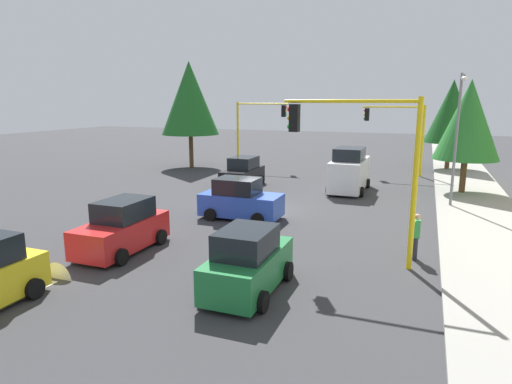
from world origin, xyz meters
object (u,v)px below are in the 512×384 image
object	(u,v)px
tree_roadside_far	(452,111)
car_green	(248,263)
traffic_signal_near_left	(361,148)
street_lamp_curbside	(458,126)
car_blue	(240,200)
delivery_van_white	(349,171)
traffic_signal_far_right	(258,121)
pedestrian_crossing	(416,235)
tree_roadside_mid	(468,120)
car_red	(122,228)
traffic_signal_far_left	(397,126)
tree_opposite_side	(190,98)
car_black	(243,173)

from	to	relation	value
tree_roadside_far	car_green	world-z (taller)	tree_roadside_far
traffic_signal_near_left	street_lamp_curbside	xyz separation A→B (m)	(-9.61, 3.49, 0.28)
car_blue	delivery_van_white	bearing A→B (deg)	155.92
traffic_signal_near_left	tree_roadside_far	world-z (taller)	tree_roadside_far
traffic_signal_far_right	car_green	distance (m)	25.37
pedestrian_crossing	tree_roadside_far	bearing A→B (deg)	175.43
tree_roadside_mid	car_blue	xyz separation A→B (m)	(10.00, -10.45, -3.61)
delivery_van_white	car_green	distance (m)	16.20
tree_roadside_far	delivery_van_white	xyz separation A→B (m)	(11.44, -6.13, -3.50)
tree_roadside_far	car_red	xyz separation A→B (m)	(25.99, -12.26, -3.88)
traffic_signal_far_left	tree_roadside_far	size ratio (longest dim) A/B	0.73
tree_roadside_mid	pedestrian_crossing	world-z (taller)	tree_roadside_mid
traffic_signal_far_right	tree_opposite_side	bearing A→B (deg)	-69.42
street_lamp_curbside	car_black	bearing A→B (deg)	-98.37
street_lamp_curbside	pedestrian_crossing	size ratio (longest dim) A/B	4.12
traffic_signal_far_left	tree_roadside_far	xyz separation A→B (m)	(-4.00, 3.86, 1.00)
traffic_signal_near_left	traffic_signal_far_left	distance (m)	20.00
pedestrian_crossing	car_red	bearing A→B (deg)	-73.92
car_black	pedestrian_crossing	size ratio (longest dim) A/B	2.33
traffic_signal_near_left	car_green	size ratio (longest dim) A/B	1.53
traffic_signal_far_left	car_blue	distance (m)	17.36
tree_roadside_far	car_blue	bearing A→B (deg)	-26.45
delivery_van_white	car_green	world-z (taller)	delivery_van_white
traffic_signal_far_left	car_red	bearing A→B (deg)	-20.90
tree_opposite_side	pedestrian_crossing	xyz separation A→B (m)	(16.99, 18.66, -4.91)
tree_opposite_side	car_green	distance (m)	26.26
street_lamp_curbside	car_red	distance (m)	17.01
car_black	tree_roadside_far	bearing A→B (deg)	134.03
car_green	car_black	bearing A→B (deg)	-156.68
car_blue	car_red	world-z (taller)	same
car_black	car_blue	distance (m)	8.05
traffic_signal_far_right	street_lamp_curbside	bearing A→B (deg)	55.06
traffic_signal_near_left	car_green	distance (m)	5.51
traffic_signal_far_left	car_red	world-z (taller)	traffic_signal_far_left
tree_roadside_far	traffic_signal_far_left	bearing A→B (deg)	-43.98
car_blue	pedestrian_crossing	xyz separation A→B (m)	(2.99, 8.11, 0.01)
tree_roadside_mid	car_blue	bearing A→B (deg)	-46.26
tree_roadside_mid	delivery_van_white	size ratio (longest dim) A/B	1.43
tree_opposite_side	car_blue	world-z (taller)	tree_opposite_side
tree_opposite_side	tree_roadside_mid	xyz separation A→B (m)	(4.00, 21.00, -1.32)
street_lamp_curbside	tree_roadside_mid	distance (m)	4.46
delivery_van_white	car_blue	distance (m)	9.38
tree_opposite_side	car_red	xyz separation A→B (m)	(19.99, 8.24, -4.93)
traffic_signal_near_left	tree_opposite_side	size ratio (longest dim) A/B	0.65
car_blue	pedestrian_crossing	world-z (taller)	car_blue
traffic_signal_far_right	car_black	distance (m)	9.31
car_red	car_blue	bearing A→B (deg)	158.93
tree_roadside_mid	traffic_signal_far_left	bearing A→B (deg)	-143.99
traffic_signal_near_left	street_lamp_curbside	distance (m)	10.23
traffic_signal_near_left	car_blue	distance (m)	8.00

